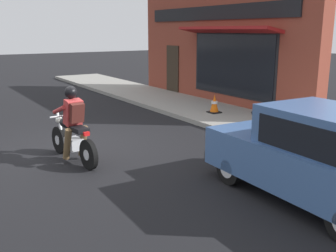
# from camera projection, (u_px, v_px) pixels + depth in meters

# --- Properties ---
(ground_plane) EXTENTS (80.00, 80.00, 0.00)m
(ground_plane) POSITION_uv_depth(u_px,v_px,m) (74.00, 148.00, 9.36)
(ground_plane) COLOR black
(sidewalk_curb) EXTENTS (2.60, 22.00, 0.14)m
(sidewalk_curb) POSITION_uv_depth(u_px,v_px,m) (181.00, 104.00, 14.49)
(sidewalk_curb) COLOR gray
(sidewalk_curb) RESTS_ON ground
(storefront_building) EXTENTS (1.25, 9.45, 4.20)m
(storefront_building) POSITION_uv_depth(u_px,v_px,m) (217.00, 47.00, 14.70)
(storefront_building) COLOR brown
(storefront_building) RESTS_ON ground
(motorcycle_with_rider) EXTENTS (0.61, 2.02, 1.62)m
(motorcycle_with_rider) POSITION_uv_depth(u_px,v_px,m) (73.00, 130.00, 8.31)
(motorcycle_with_rider) COLOR black
(motorcycle_with_rider) RESTS_ON ground
(car_hatchback) EXTENTS (1.79, 3.84, 1.57)m
(car_hatchback) POSITION_uv_depth(u_px,v_px,m) (317.00, 156.00, 6.31)
(car_hatchback) COLOR black
(car_hatchback) RESTS_ON ground
(traffic_cone) EXTENTS (0.36, 0.36, 0.60)m
(traffic_cone) POSITION_uv_depth(u_px,v_px,m) (214.00, 104.00, 12.63)
(traffic_cone) COLOR black
(traffic_cone) RESTS_ON sidewalk_curb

